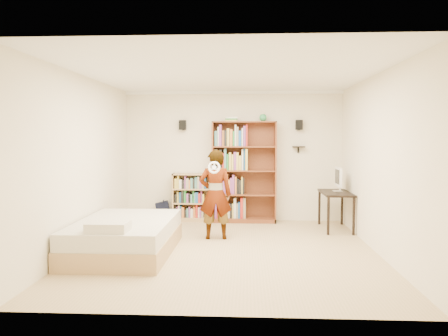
# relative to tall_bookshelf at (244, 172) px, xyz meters

# --- Properties ---
(ground) EXTENTS (4.50, 5.00, 0.01)m
(ground) POSITION_rel_tall_bookshelf_xyz_m (-0.23, -2.31, -1.03)
(ground) COLOR tan
(ground) RESTS_ON ground
(room_shell) EXTENTS (4.52, 5.02, 2.71)m
(room_shell) POSITION_rel_tall_bookshelf_xyz_m (-0.23, -2.31, 0.73)
(room_shell) COLOR #F0E9CE
(room_shell) RESTS_ON ground
(crown_molding) EXTENTS (4.50, 5.00, 0.06)m
(crown_molding) POSITION_rel_tall_bookshelf_xyz_m (-0.23, -2.31, 1.64)
(crown_molding) COLOR white
(crown_molding) RESTS_ON room_shell
(speaker_left) EXTENTS (0.14, 0.12, 0.20)m
(speaker_left) POSITION_rel_tall_bookshelf_xyz_m (-1.28, 0.09, 0.97)
(speaker_left) COLOR black
(speaker_left) RESTS_ON room_shell
(speaker_right) EXTENTS (0.14, 0.12, 0.20)m
(speaker_right) POSITION_rel_tall_bookshelf_xyz_m (1.12, 0.09, 0.97)
(speaker_right) COLOR black
(speaker_right) RESTS_ON room_shell
(wall_shelf) EXTENTS (0.25, 0.16, 0.02)m
(wall_shelf) POSITION_rel_tall_bookshelf_xyz_m (1.12, 0.10, 0.52)
(wall_shelf) COLOR black
(wall_shelf) RESTS_ON room_shell
(tall_bookshelf) EXTENTS (1.31, 0.38, 2.07)m
(tall_bookshelf) POSITION_rel_tall_bookshelf_xyz_m (0.00, 0.00, 0.00)
(tall_bookshelf) COLOR brown
(tall_bookshelf) RESTS_ON ground
(low_bookshelf) EXTENTS (0.79, 0.30, 0.99)m
(low_bookshelf) POSITION_rel_tall_bookshelf_xyz_m (-1.09, 0.04, -0.54)
(low_bookshelf) COLOR tan
(low_bookshelf) RESTS_ON ground
(computer_desk) EXTENTS (0.52, 1.05, 0.72)m
(computer_desk) POSITION_rel_tall_bookshelf_xyz_m (1.74, -0.66, -0.68)
(computer_desk) COLOR black
(computer_desk) RESTS_ON ground
(imac) EXTENTS (0.10, 0.45, 0.45)m
(imac) POSITION_rel_tall_bookshelf_xyz_m (1.79, -0.55, -0.09)
(imac) COLOR white
(imac) RESTS_ON computer_desk
(daybed) EXTENTS (1.39, 2.13, 0.63)m
(daybed) POSITION_rel_tall_bookshelf_xyz_m (-1.77, -2.55, -0.72)
(daybed) COLOR beige
(daybed) RESTS_ON ground
(person) EXTENTS (0.59, 0.42, 1.53)m
(person) POSITION_rel_tall_bookshelf_xyz_m (-0.48, -1.54, -0.27)
(person) COLOR black
(person) RESTS_ON ground
(wii_wheel) EXTENTS (0.20, 0.08, 0.21)m
(wii_wheel) POSITION_rel_tall_bookshelf_xyz_m (-0.48, -1.82, 0.21)
(wii_wheel) COLOR white
(wii_wheel) RESTS_ON person
(navy_bag) EXTENTS (0.33, 0.24, 0.41)m
(navy_bag) POSITION_rel_tall_bookshelf_xyz_m (-1.69, 0.04, -0.83)
(navy_bag) COLOR black
(navy_bag) RESTS_ON ground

